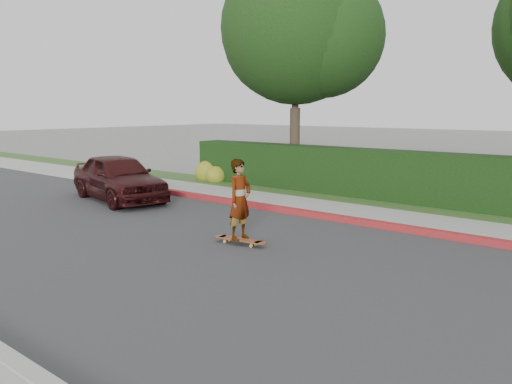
# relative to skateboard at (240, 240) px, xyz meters

# --- Properties ---
(ground) EXTENTS (120.00, 120.00, 0.00)m
(ground) POSITION_rel_skateboard_xyz_m (3.63, -1.05, -0.10)
(ground) COLOR slate
(ground) RESTS_ON ground
(road) EXTENTS (60.00, 8.00, 0.01)m
(road) POSITION_rel_skateboard_xyz_m (3.63, -1.05, -0.10)
(road) COLOR #2D2D30
(road) RESTS_ON ground
(curb_far) EXTENTS (60.00, 0.20, 0.15)m
(curb_far) POSITION_rel_skateboard_xyz_m (3.63, 3.05, -0.03)
(curb_far) COLOR #9E9E99
(curb_far) RESTS_ON ground
(curb_red_section) EXTENTS (12.00, 0.21, 0.15)m
(curb_red_section) POSITION_rel_skateboard_xyz_m (-1.37, 3.05, -0.02)
(curb_red_section) COLOR maroon
(curb_red_section) RESTS_ON ground
(sidewalk_far) EXTENTS (60.00, 1.60, 0.12)m
(sidewalk_far) POSITION_rel_skateboard_xyz_m (3.63, 3.95, -0.04)
(sidewalk_far) COLOR gray
(sidewalk_far) RESTS_ON ground
(planting_strip) EXTENTS (60.00, 1.60, 0.10)m
(planting_strip) POSITION_rel_skateboard_xyz_m (3.63, 5.55, -0.05)
(planting_strip) COLOR #2D4C1E
(planting_strip) RESTS_ON ground
(hedge) EXTENTS (15.00, 1.00, 1.50)m
(hedge) POSITION_rel_skateboard_xyz_m (0.63, 6.15, 0.65)
(hedge) COLOR black
(hedge) RESTS_ON ground
(flowering_shrub) EXTENTS (1.40, 1.00, 0.90)m
(flowering_shrub) POSITION_rel_skateboard_xyz_m (-6.38, 5.68, 0.23)
(flowering_shrub) COLOR #2D4C19
(flowering_shrub) RESTS_ON ground
(tree_left) EXTENTS (5.99, 5.21, 8.00)m
(tree_left) POSITION_rel_skateboard_xyz_m (-3.88, 7.64, 5.16)
(tree_left) COLOR #33261C
(tree_left) RESTS_ON ground
(skateboard) EXTENTS (1.18, 0.39, 0.11)m
(skateboard) POSITION_rel_skateboard_xyz_m (0.00, 0.00, 0.00)
(skateboard) COLOR gold
(skateboard) RESTS_ON ground
(skateboarder) EXTENTS (0.39, 0.59, 1.59)m
(skateboarder) POSITION_rel_skateboard_xyz_m (0.00, 0.00, 0.81)
(skateboarder) COLOR white
(skateboarder) RESTS_ON skateboard
(car_maroon) EXTENTS (4.29, 2.49, 1.37)m
(car_maroon) POSITION_rel_skateboard_xyz_m (-5.96, 1.43, 0.59)
(car_maroon) COLOR #381212
(car_maroon) RESTS_ON ground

